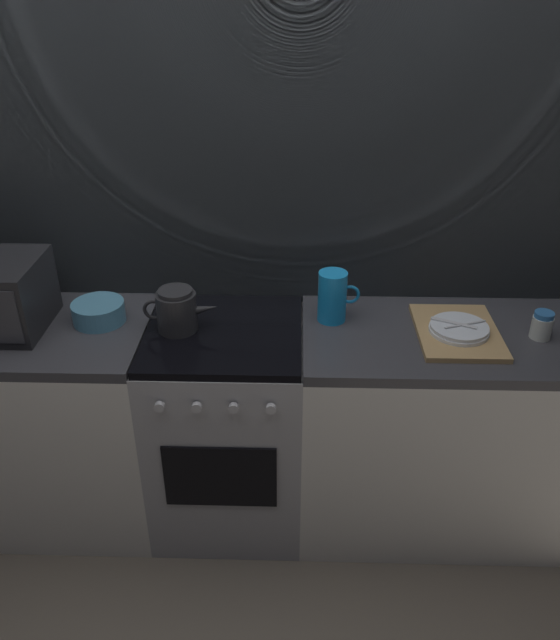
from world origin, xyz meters
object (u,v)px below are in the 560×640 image
object	(u,v)px
pitcher	(333,297)
dish_pile	(458,330)
mixing_bowl	(99,312)
spice_jar	(542,325)
kettle	(177,310)
stove_unit	(228,425)

from	to	relation	value
pitcher	dish_pile	bearing A→B (deg)	-12.53
mixing_bowl	pitcher	world-z (taller)	pitcher
mixing_bowl	spice_jar	world-z (taller)	spice_jar
kettle	spice_jar	xyz separation A→B (m)	(1.35, -0.02, -0.03)
stove_unit	spice_jar	size ratio (longest dim) A/B	8.57
stove_unit	dish_pile	world-z (taller)	dish_pile
kettle	stove_unit	bearing A→B (deg)	-2.88
pitcher	dish_pile	size ratio (longest dim) A/B	0.50
mixing_bowl	dish_pile	size ratio (longest dim) A/B	0.50
stove_unit	pitcher	world-z (taller)	pitcher
stove_unit	pitcher	size ratio (longest dim) A/B	4.50
kettle	mixing_bowl	distance (m)	0.32
mixing_bowl	pitcher	xyz separation A→B (m)	(0.90, 0.04, 0.06)
pitcher	mixing_bowl	bearing A→B (deg)	-177.45
spice_jar	stove_unit	bearing A→B (deg)	179.41
stove_unit	kettle	distance (m)	0.56
dish_pile	spice_jar	distance (m)	0.30
kettle	spice_jar	distance (m)	1.35
spice_jar	kettle	bearing A→B (deg)	179.12
kettle	dish_pile	distance (m)	1.05
stove_unit	kettle	world-z (taller)	kettle
kettle	mixing_bowl	xyz separation A→B (m)	(-0.31, 0.05, -0.04)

